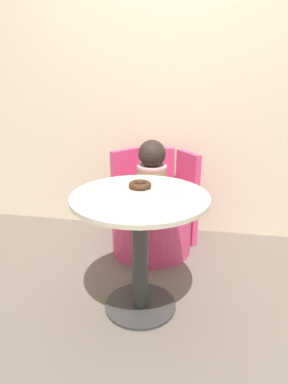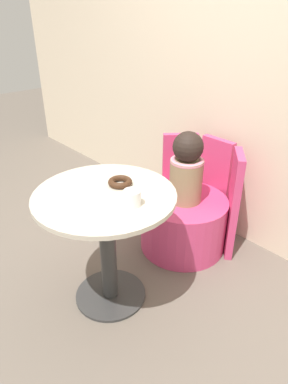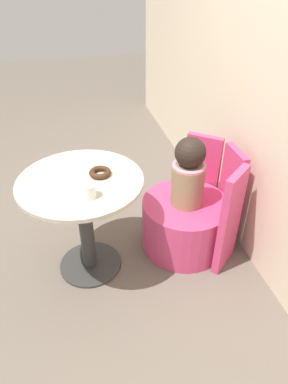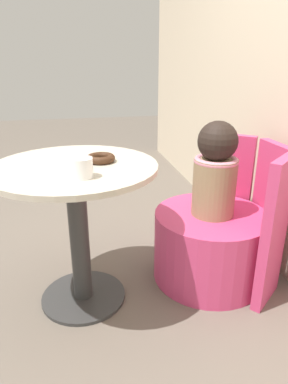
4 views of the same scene
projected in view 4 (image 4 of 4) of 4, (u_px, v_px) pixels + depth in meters
ground_plane at (91, 305)px, 1.73m from camera, size 12.00×12.00×0.00m
round_table at (77, 206)px, 1.60m from camera, size 0.76×0.76×0.72m
tub_chair at (209, 245)px, 1.91m from camera, size 0.61×0.61×0.39m
booth_backrest at (255, 212)px, 1.89m from camera, size 0.72×0.26×0.76m
child_figure at (215, 171)px, 1.75m from camera, size 0.23×0.23×0.50m
donut at (101, 158)px, 1.57m from camera, size 0.13×0.13×0.03m
cup at (83, 168)px, 1.35m from camera, size 0.09×0.09×0.08m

